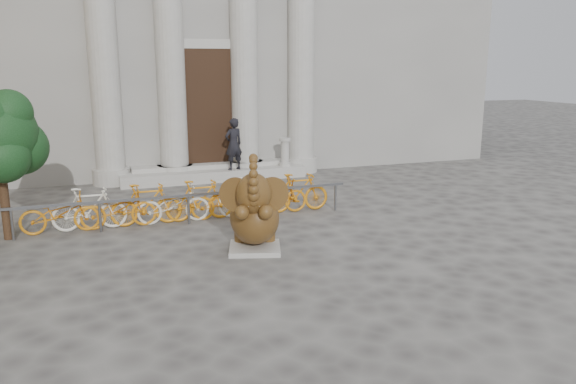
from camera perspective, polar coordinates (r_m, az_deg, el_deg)
name	(u,v)px	position (r m, az deg, el deg)	size (l,w,h in m)	color
ground	(327,282)	(9.98, 3.96, -9.07)	(80.00, 80.00, 0.00)	#474442
classical_building	(180,5)	(23.81, -10.88, 18.13)	(22.00, 10.70, 12.00)	gray
entrance_steps	(214,174)	(18.60, -7.53, 1.80)	(6.00, 1.20, 0.36)	#A8A59E
elephant_statue	(254,216)	(11.29, -3.44, -2.44)	(1.35, 1.62, 2.05)	#A8A59E
bike_rack	(186,201)	(13.71, -10.31, -0.93)	(8.00, 0.53, 1.00)	slate
pedestrian	(234,144)	(18.23, -5.54, 4.87)	(0.61, 0.40, 1.67)	black
balustrade_post	(285,153)	(18.83, -0.31, 3.95)	(0.39, 0.39, 0.95)	#A8A59E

